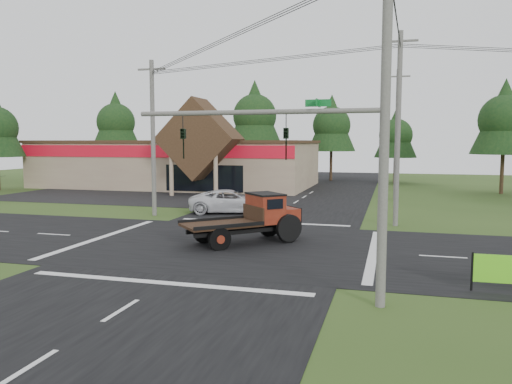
% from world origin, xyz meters
% --- Properties ---
extents(ground, '(120.00, 120.00, 0.00)m').
position_xyz_m(ground, '(0.00, 0.00, 0.00)').
color(ground, '#2E4819').
rests_on(ground, ground).
extents(road_ns, '(12.00, 120.00, 0.02)m').
position_xyz_m(road_ns, '(0.00, 0.00, 0.01)').
color(road_ns, black).
rests_on(road_ns, ground).
extents(road_ew, '(120.00, 12.00, 0.02)m').
position_xyz_m(road_ew, '(0.00, 0.00, 0.01)').
color(road_ew, black).
rests_on(road_ew, ground).
extents(parking_apron, '(28.00, 14.00, 0.02)m').
position_xyz_m(parking_apron, '(-14.00, 19.00, 0.01)').
color(parking_apron, black).
rests_on(parking_apron, ground).
extents(cvs_building, '(30.40, 18.20, 9.19)m').
position_xyz_m(cvs_building, '(-15.70, 29.57, 2.78)').
color(cvs_building, gray).
rests_on(cvs_building, ground).
extents(traffic_signal_mast, '(8.12, 0.24, 7.00)m').
position_xyz_m(traffic_signal_mast, '(5.82, -7.50, 4.43)').
color(traffic_signal_mast, '#595651').
rests_on(traffic_signal_mast, ground).
extents(utility_pole_nr, '(2.00, 0.30, 11.00)m').
position_xyz_m(utility_pole_nr, '(7.50, -7.50, 5.64)').
color(utility_pole_nr, '#595651').
rests_on(utility_pole_nr, ground).
extents(utility_pole_nw, '(2.00, 0.30, 10.50)m').
position_xyz_m(utility_pole_nw, '(-8.00, 8.00, 5.39)').
color(utility_pole_nw, '#595651').
rests_on(utility_pole_nw, ground).
extents(utility_pole_ne, '(2.00, 0.30, 11.50)m').
position_xyz_m(utility_pole_ne, '(8.00, 8.00, 5.89)').
color(utility_pole_ne, '#595651').
rests_on(utility_pole_ne, ground).
extents(utility_pole_n, '(2.00, 0.30, 11.20)m').
position_xyz_m(utility_pole_n, '(8.00, 22.00, 5.74)').
color(utility_pole_n, '#595651').
rests_on(utility_pole_n, ground).
extents(tree_row_a, '(6.72, 6.72, 12.12)m').
position_xyz_m(tree_row_a, '(-30.00, 40.00, 8.05)').
color(tree_row_a, '#332316').
rests_on(tree_row_a, ground).
extents(tree_row_b, '(5.60, 5.60, 10.10)m').
position_xyz_m(tree_row_b, '(-20.00, 42.00, 6.70)').
color(tree_row_b, '#332316').
rests_on(tree_row_b, ground).
extents(tree_row_c, '(7.28, 7.28, 13.13)m').
position_xyz_m(tree_row_c, '(-10.00, 41.00, 8.72)').
color(tree_row_c, '#332316').
rests_on(tree_row_c, ground).
extents(tree_row_d, '(6.16, 6.16, 11.11)m').
position_xyz_m(tree_row_d, '(0.00, 42.00, 7.38)').
color(tree_row_d, '#332316').
rests_on(tree_row_d, ground).
extents(tree_row_e, '(5.04, 5.04, 9.09)m').
position_xyz_m(tree_row_e, '(8.00, 40.00, 6.03)').
color(tree_row_e, '#332316').
rests_on(tree_row_e, ground).
extents(tree_side_ne, '(6.16, 6.16, 11.11)m').
position_xyz_m(tree_side_ne, '(18.00, 30.00, 7.38)').
color(tree_side_ne, '#332316').
rests_on(tree_side_ne, ground).
extents(antique_flatbed_truck, '(5.98, 5.77, 2.52)m').
position_xyz_m(antique_flatbed_truck, '(0.68, 0.57, 1.26)').
color(antique_flatbed_truck, '#621A0E').
rests_on(antique_flatbed_truck, ground).
extents(white_pickup, '(6.45, 4.29, 1.65)m').
position_xyz_m(white_pickup, '(-3.33, 10.63, 0.82)').
color(white_pickup, silver).
rests_on(white_pickup, ground).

